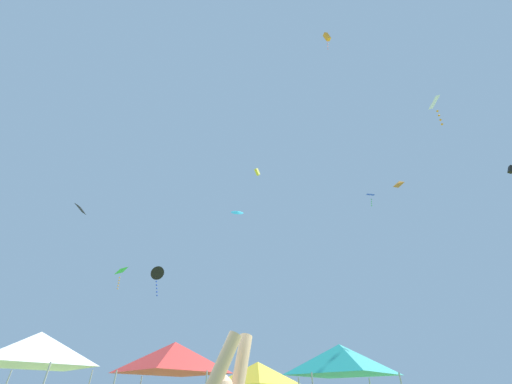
{
  "coord_description": "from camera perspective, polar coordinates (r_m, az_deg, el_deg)",
  "views": [
    {
      "loc": [
        0.31,
        -4.12,
        1.62
      ],
      "look_at": [
        0.91,
        14.38,
        14.35
      ],
      "focal_mm": 21.14,
      "sensor_mm": 36.0,
      "label": 1
    }
  ],
  "objects": [
    {
      "name": "kite_black_delta",
      "position": [
        34.25,
        -18.19,
        -14.5
      ],
      "size": [
        1.6,
        1.48,
        3.0
      ],
      "color": "black"
    },
    {
      "name": "kite_blue_diamond",
      "position": [
        44.42,
        20.88,
        -0.51
      ],
      "size": [
        1.23,
        1.36,
        2.37
      ],
      "color": "blue"
    },
    {
      "name": "kite_black_diamond",
      "position": [
        23.7,
        -30.17,
        -2.72
      ],
      "size": [
        0.91,
        0.81,
        0.69
      ],
      "color": "black"
    },
    {
      "name": "canopy_tent_red",
      "position": [
        12.9,
        -15.36,
        -27.93
      ],
      "size": [
        3.16,
        3.16,
        3.38
      ],
      "color": "#9E9EA3",
      "rests_on": "ground"
    },
    {
      "name": "canopy_tent_yellow",
      "position": [
        15.75,
        0.35,
        -31.1
      ],
      "size": [
        2.82,
        2.82,
        3.02
      ],
      "color": "#9E9EA3",
      "rests_on": "ground"
    },
    {
      "name": "kite_white_diamond",
      "position": [
        31.01,
        30.56,
        14.21
      ],
      "size": [
        1.33,
        1.28,
        2.95
      ],
      "color": "white"
    },
    {
      "name": "canopy_tent_teal",
      "position": [
        12.82,
        15.82,
        -28.17
      ],
      "size": [
        3.08,
        3.08,
        3.29
      ],
      "color": "#9E9EA3",
      "rests_on": "ground"
    },
    {
      "name": "kite_orange_box",
      "position": [
        22.7,
        13.28,
        26.6
      ],
      "size": [
        0.46,
        0.4,
        1.45
      ],
      "color": "orange"
    },
    {
      "name": "kite_cyan_delta",
      "position": [
        36.96,
        -3.57,
        -3.77
      ],
      "size": [
        1.66,
        1.36,
        1.24
      ],
      "color": "#2DB7CC"
    },
    {
      "name": "kite_green_diamond",
      "position": [
        35.09,
        -24.23,
        -13.57
      ],
      "size": [
        1.01,
        0.84,
        2.23
      ],
      "color": "green"
    },
    {
      "name": "kite_black_box",
      "position": [
        25.58,
        40.29,
        3.24
      ],
      "size": [
        0.48,
        0.35,
        1.31
      ],
      "color": "black"
    },
    {
      "name": "kite_orange_diamond",
      "position": [
        25.18,
        25.32,
        1.4
      ],
      "size": [
        0.94,
        0.94,
        0.81
      ],
      "color": "orange"
    },
    {
      "name": "canopy_tent_white",
      "position": [
        14.22,
        -36.23,
        -22.79
      ],
      "size": [
        3.38,
        3.38,
        3.62
      ],
      "color": "#9E9EA3",
      "rests_on": "ground"
    },
    {
      "name": "kite_yellow_box",
      "position": [
        29.91,
        0.24,
        3.8
      ],
      "size": [
        0.62,
        0.6,
        0.73
      ],
      "color": "yellow"
    }
  ]
}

